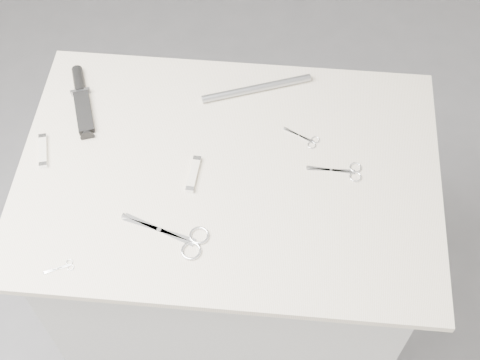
# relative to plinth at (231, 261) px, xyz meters

# --- Properties ---
(ground) EXTENTS (4.00, 4.00, 0.01)m
(ground) POSITION_rel_plinth_xyz_m (0.00, 0.00, -0.46)
(ground) COLOR slate
(ground) RESTS_ON ground
(plinth) EXTENTS (0.90, 0.60, 0.90)m
(plinth) POSITION_rel_plinth_xyz_m (0.00, 0.00, 0.00)
(plinth) COLOR #B5B5B2
(plinth) RESTS_ON ground
(display_board) EXTENTS (1.00, 0.70, 0.02)m
(display_board) POSITION_rel_plinth_xyz_m (0.00, 0.00, 0.46)
(display_board) COLOR beige
(display_board) RESTS_ON plinth
(large_shears) EXTENTS (0.20, 0.11, 0.01)m
(large_shears) POSITION_rel_plinth_xyz_m (-0.08, -0.19, 0.47)
(large_shears) COLOR silver
(large_shears) RESTS_ON display_board
(embroidery_scissors_a) EXTENTS (0.13, 0.06, 0.00)m
(embroidery_scissors_a) POSITION_rel_plinth_xyz_m (0.28, 0.02, 0.47)
(embroidery_scissors_a) COLOR silver
(embroidery_scissors_a) RESTS_ON display_board
(embroidery_scissors_b) EXTENTS (0.09, 0.06, 0.00)m
(embroidery_scissors_b) POSITION_rel_plinth_xyz_m (0.18, 0.11, 0.47)
(embroidery_scissors_b) COLOR silver
(embroidery_scissors_b) RESTS_ON display_board
(tiny_scissors) EXTENTS (0.06, 0.04, 0.00)m
(tiny_scissors) POSITION_rel_plinth_xyz_m (-0.33, -0.29, 0.47)
(tiny_scissors) COLOR silver
(tiny_scissors) RESTS_ON display_board
(sheathed_knife) EXTENTS (0.10, 0.22, 0.03)m
(sheathed_knife) POSITION_rel_plinth_xyz_m (-0.39, 0.19, 0.48)
(sheathed_knife) COLOR black
(sheathed_knife) RESTS_ON display_board
(pocket_knife_a) EXTENTS (0.04, 0.10, 0.01)m
(pocket_knife_a) POSITION_rel_plinth_xyz_m (-0.45, 0.01, 0.48)
(pocket_knife_a) COLOR beige
(pocket_knife_a) RESTS_ON display_board
(pocket_knife_b) EXTENTS (0.03, 0.10, 0.01)m
(pocket_knife_b) POSITION_rel_plinth_xyz_m (-0.08, -0.02, 0.48)
(pocket_knife_b) COLOR beige
(pocket_knife_b) RESTS_ON display_board
(metal_rail) EXTENTS (0.28, 0.12, 0.02)m
(metal_rail) POSITION_rel_plinth_xyz_m (0.05, 0.26, 0.48)
(metal_rail) COLOR #93969B
(metal_rail) RESTS_ON display_board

